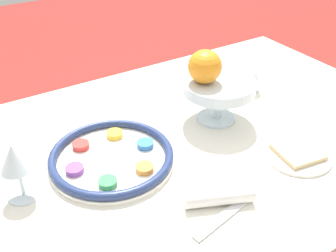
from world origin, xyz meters
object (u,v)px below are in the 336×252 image
object	(u,v)px
wine_glass	(15,160)
napkin_roll	(219,196)
orange_fruit	(205,67)
cup_near	(249,79)
bread_plate	(297,154)
fruit_stand	(218,89)
seder_plate	(112,157)

from	to	relation	value
wine_glass	napkin_roll	size ratio (longest dim) A/B	0.89
orange_fruit	cup_near	size ratio (longest dim) A/B	1.27
bread_plate	cup_near	xyz separation A→B (m)	(0.13, 0.33, 0.03)
wine_glass	fruit_stand	distance (m)	0.54
orange_fruit	wine_glass	bearing A→B (deg)	-175.69
cup_near	seder_plate	bearing A→B (deg)	-168.32
seder_plate	fruit_stand	size ratio (longest dim) A/B	1.51
seder_plate	fruit_stand	bearing A→B (deg)	3.49
fruit_stand	napkin_roll	distance (m)	0.34
seder_plate	napkin_roll	size ratio (longest dim) A/B	1.96
napkin_roll	bread_plate	bearing A→B (deg)	5.26
bread_plate	napkin_roll	size ratio (longest dim) A/B	1.08
cup_near	bread_plate	bearing A→B (deg)	-111.32
wine_glass	fruit_stand	bearing A→B (deg)	2.48
bread_plate	seder_plate	bearing A→B (deg)	150.97
seder_plate	napkin_roll	distance (m)	0.28
bread_plate	cup_near	distance (m)	0.35
napkin_roll	cup_near	world-z (taller)	cup_near
wine_glass	cup_near	xyz separation A→B (m)	(0.73, 0.11, -0.06)
wine_glass	napkin_roll	distance (m)	0.42
seder_plate	napkin_roll	world-z (taller)	napkin_roll
wine_glass	cup_near	size ratio (longest dim) A/B	1.94
fruit_stand	orange_fruit	world-z (taller)	orange_fruit
wine_glass	bread_plate	bearing A→B (deg)	-19.65
fruit_stand	napkin_roll	size ratio (longest dim) A/B	1.30
seder_plate	fruit_stand	xyz separation A→B (m)	(0.33, 0.02, 0.08)
orange_fruit	bread_plate	size ratio (longest dim) A/B	0.54
fruit_stand	bread_plate	distance (m)	0.26
bread_plate	fruit_stand	bearing A→B (deg)	105.31
bread_plate	napkin_roll	xyz separation A→B (m)	(-0.26, -0.02, 0.01)
fruit_stand	cup_near	size ratio (longest dim) A/B	2.84
fruit_stand	orange_fruit	xyz separation A→B (m)	(-0.04, 0.01, 0.07)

